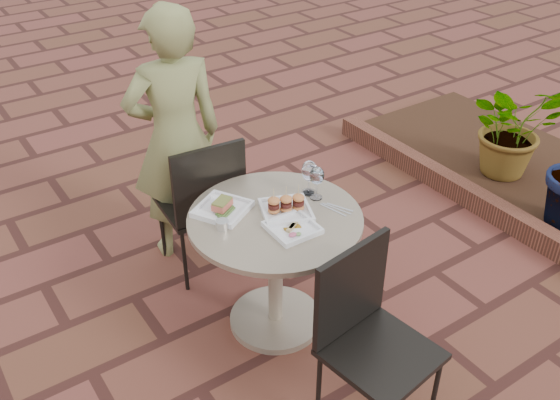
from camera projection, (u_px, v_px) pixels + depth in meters
ground at (330, 324)px, 3.55m from camera, size 60.00×60.00×0.00m
cafe_table at (275, 255)px, 3.30m from camera, size 0.90×0.90×0.73m
chair_far at (204, 198)px, 3.65m from camera, size 0.48×0.48×0.93m
chair_near at (367, 327)px, 2.77m from camera, size 0.50×0.50×0.93m
diner at (176, 138)px, 3.72m from camera, size 0.65×0.48×1.62m
plate_salmon at (223, 208)px, 3.20m from camera, size 0.34×0.34×0.07m
plate_sliders at (286, 207)px, 3.18m from camera, size 0.32×0.32×0.16m
plate_tuna at (292, 228)px, 3.06m from camera, size 0.23×0.23×0.03m
wine_glass_right at (317, 176)px, 3.24m from camera, size 0.08×0.08×0.19m
wine_glass_mid at (309, 170)px, 3.29m from camera, size 0.08×0.08×0.19m
wine_glass_far at (309, 174)px, 3.28m from camera, size 0.07×0.07×0.17m
steel_ramekin at (222, 225)px, 3.07m from camera, size 0.08×0.08×0.05m
cutlery_set at (336, 209)px, 3.23m from camera, size 0.14×0.20×0.00m
planter_curb at (481, 202)px, 4.47m from camera, size 0.12×3.00×0.15m
mulch_bed at (541, 179)px, 4.82m from camera, size 1.30×3.00×0.06m
potted_plant_a at (513, 127)px, 4.66m from camera, size 0.83×0.76×0.76m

